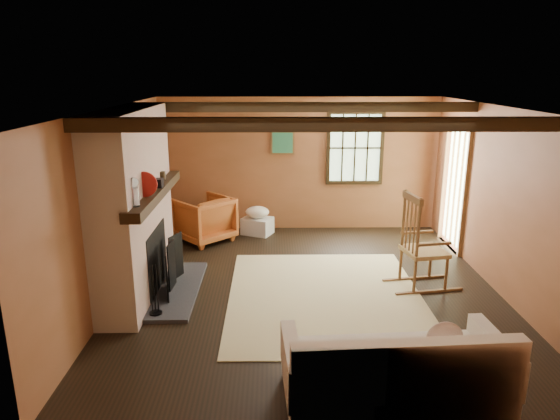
{
  "coord_description": "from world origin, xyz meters",
  "views": [
    {
      "loc": [
        -0.48,
        -6.14,
        2.85
      ],
      "look_at": [
        -0.38,
        0.4,
        1.01
      ],
      "focal_mm": 32.0,
      "sensor_mm": 36.0,
      "label": 1
    }
  ],
  "objects_px": {
    "laundry_basket": "(257,226)",
    "fireplace": "(136,212)",
    "sofa": "(396,375)",
    "armchair": "(204,219)",
    "rocking_chair": "(421,248)"
  },
  "relations": [
    {
      "from": "laundry_basket",
      "to": "fireplace",
      "type": "bearing_deg",
      "value": -121.43
    },
    {
      "from": "fireplace",
      "to": "sofa",
      "type": "distance_m",
      "value": 3.77
    },
    {
      "from": "fireplace",
      "to": "sofa",
      "type": "height_order",
      "value": "fireplace"
    },
    {
      "from": "sofa",
      "to": "armchair",
      "type": "xyz_separation_m",
      "value": [
        -2.25,
        4.41,
        0.11
      ]
    },
    {
      "from": "rocking_chair",
      "to": "sofa",
      "type": "height_order",
      "value": "rocking_chair"
    },
    {
      "from": "sofa",
      "to": "rocking_chair",
      "type": "bearing_deg",
      "value": 66.35
    },
    {
      "from": "fireplace",
      "to": "laundry_basket",
      "type": "bearing_deg",
      "value": 58.57
    },
    {
      "from": "fireplace",
      "to": "rocking_chair",
      "type": "height_order",
      "value": "fireplace"
    },
    {
      "from": "rocking_chair",
      "to": "sofa",
      "type": "relative_size",
      "value": 0.66
    },
    {
      "from": "fireplace",
      "to": "armchair",
      "type": "distance_m",
      "value": 2.25
    },
    {
      "from": "rocking_chair",
      "to": "sofa",
      "type": "distance_m",
      "value": 2.64
    },
    {
      "from": "armchair",
      "to": "fireplace",
      "type": "bearing_deg",
      "value": 31.06
    },
    {
      "from": "laundry_basket",
      "to": "rocking_chair",
      "type": "bearing_deg",
      "value": -45.45
    },
    {
      "from": "rocking_chair",
      "to": "armchair",
      "type": "relative_size",
      "value": 1.53
    },
    {
      "from": "laundry_basket",
      "to": "armchair",
      "type": "height_order",
      "value": "armchair"
    }
  ]
}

